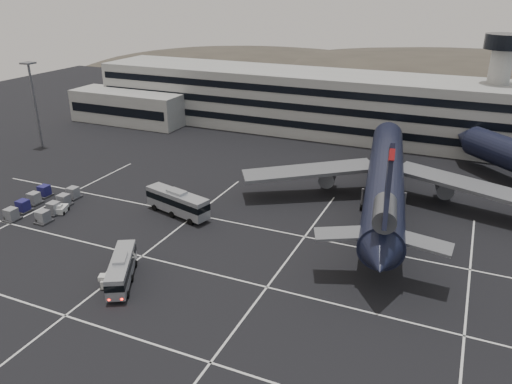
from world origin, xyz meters
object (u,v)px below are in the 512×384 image
at_px(trijet_main, 385,178).
at_px(uld_cluster, 44,203).
at_px(bus_near, 121,268).
at_px(tug_a, 62,209).
at_px(bus_far, 177,202).

relative_size(trijet_main, uld_cluster, 4.38).
distance_m(bus_near, tug_a, 24.38).
distance_m(bus_near, bus_far, 19.39).
relative_size(bus_near, bus_far, 0.81).
bearing_deg(tug_a, trijet_main, 6.29).
bearing_deg(tug_a, bus_far, 2.45).
bearing_deg(uld_cluster, bus_far, 17.92).
bearing_deg(bus_far, uld_cluster, 122.86).
xyz_separation_m(bus_near, tug_a, (-21.12, 12.11, -1.22)).
relative_size(tug_a, uld_cluster, 0.20).
distance_m(tug_a, uld_cluster, 3.79).
xyz_separation_m(bus_far, uld_cluster, (-20.87, -6.75, -1.30)).
height_order(bus_far, uld_cluster, bus_far).
relative_size(trijet_main, bus_far, 4.85).
height_order(trijet_main, tug_a, trijet_main).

